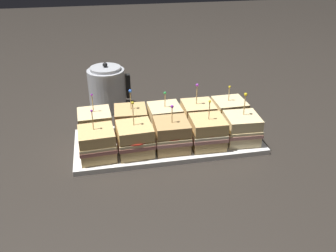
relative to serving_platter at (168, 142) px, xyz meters
name	(u,v)px	position (x,y,z in m)	size (l,w,h in m)	color
ground_plane	(168,144)	(0.00, 0.00, -0.01)	(6.00, 6.00, 0.00)	#2D2823
serving_platter	(168,142)	(0.00, 0.00, 0.00)	(0.66, 0.28, 0.02)	white
sandwich_front_far_left	(97,144)	(-0.25, -0.07, 0.06)	(0.13, 0.13, 0.17)	tan
sandwich_front_left	(135,139)	(-0.12, -0.06, 0.06)	(0.12, 0.12, 0.19)	tan
sandwich_front_center	(171,135)	(0.00, -0.06, 0.06)	(0.12, 0.12, 0.17)	tan
sandwich_front_right	(207,132)	(0.12, -0.07, 0.06)	(0.12, 0.12, 0.17)	tan
sandwich_front_far_right	(241,129)	(0.25, -0.06, 0.06)	(0.12, 0.12, 0.18)	beige
sandwich_back_far_left	(95,125)	(-0.25, 0.06, 0.06)	(0.12, 0.12, 0.17)	beige
sandwich_back_left	(131,122)	(-0.12, 0.06, 0.06)	(0.12, 0.13, 0.18)	tan
sandwich_back_center	(165,119)	(0.00, 0.06, 0.06)	(0.12, 0.12, 0.16)	beige
sandwich_back_right	(198,116)	(0.13, 0.06, 0.06)	(0.12, 0.12, 0.18)	#DBB77A
sandwich_back_far_right	(229,113)	(0.25, 0.06, 0.06)	(0.12, 0.12, 0.16)	beige
kettle_steel	(107,88)	(-0.19, 0.35, 0.08)	(0.18, 0.16, 0.21)	#B7BABF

